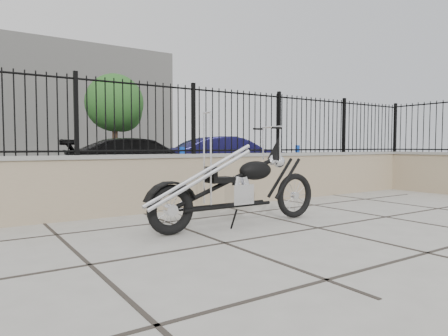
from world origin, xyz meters
TOP-DOWN VIEW (x-y plane):
  - ground_plane at (0.00, 0.00)m, footprint 90.00×90.00m
  - parking_lot at (0.00, 12.50)m, footprint 30.00×30.00m
  - retaining_wall at (0.00, 2.50)m, footprint 14.00×0.36m
  - wall_return at (6.85, 1.30)m, footprint 0.36×2.50m
  - iron_fence at (0.00, 2.50)m, footprint 14.00×0.08m
  - fence_return at (6.85, 1.30)m, footprint 0.08×2.30m
  - background_building at (0.00, 26.50)m, footprint 22.00×6.00m
  - chopper_motorcycle at (0.67, 0.72)m, footprint 2.62×0.48m
  - car_black at (2.11, 7.56)m, footprint 4.83×2.53m
  - car_blue at (4.99, 7.18)m, footprint 4.44×2.14m
  - bollard_b at (2.20, 5.23)m, footprint 0.14×0.14m
  - bollard_c at (6.20, 5.25)m, footprint 0.18×0.18m
  - tree_right at (4.08, 16.04)m, footprint 2.87×2.87m

SIDE VIEW (x-z plane):
  - ground_plane at x=0.00m, z-range 0.00..0.00m
  - parking_lot at x=0.00m, z-range 0.00..0.00m
  - retaining_wall at x=0.00m, z-range 0.00..0.96m
  - wall_return at x=6.85m, z-range 0.00..0.96m
  - bollard_b at x=2.20m, z-range 0.00..1.08m
  - bollard_c at x=6.20m, z-range 0.00..1.13m
  - car_black at x=2.11m, z-range 0.00..1.33m
  - car_blue at x=4.99m, z-range 0.00..1.40m
  - chopper_motorcycle at x=0.67m, z-range 0.00..1.57m
  - iron_fence at x=0.00m, z-range 0.96..2.16m
  - fence_return at x=6.85m, z-range 0.96..2.16m
  - tree_right at x=4.08m, z-range 0.97..5.82m
  - background_building at x=0.00m, z-range 0.00..8.00m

